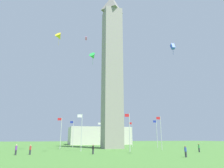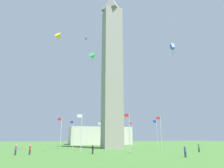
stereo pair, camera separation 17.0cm
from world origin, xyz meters
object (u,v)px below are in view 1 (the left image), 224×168
person_green_shirt (199,148)px  kite_yellow_delta (59,37)px  flagpole_e (129,130)px  flagpole_sw (132,133)px  obelisk_monument (112,65)px  flagpole_w (101,133)px  kite_blue_box (173,46)px  flagpole_ne (81,130)px  flagpole_nw (73,133)px  flagpole_se (161,131)px  person_red_shirt (30,150)px  kite_pink_box (86,38)px  person_blue_shirt (186,152)px  kite_green_delta (93,57)px  flagpole_n (61,132)px  person_black_shirt (93,149)px  distant_building (99,136)px  person_purple_shirt (16,150)px  flagpole_s (157,132)px

person_green_shirt → kite_yellow_delta: (28.84, -10.15, 25.78)m
flagpole_e → flagpole_sw: bearing=-112.5°
obelisk_monument → flagpole_w: (0.06, -13.75, -19.68)m
flagpole_e → flagpole_sw: 25.41m
flagpole_sw → kite_blue_box: kite_blue_box is taller
flagpole_ne → flagpole_nw: same height
flagpole_ne → flagpole_se: bearing=180.0°
person_green_shirt → person_red_shirt: bearing=67.3°
flagpole_ne → kite_pink_box: bearing=-100.9°
flagpole_e → person_blue_shirt: bearing=103.8°
obelisk_monument → kite_pink_box: size_ratio=26.21×
kite_green_delta → kite_yellow_delta: kite_yellow_delta is taller
flagpole_ne → person_green_shirt: 24.78m
flagpole_n → kite_green_delta: (-6.31, 8.96, 18.00)m
flagpole_se → person_blue_shirt: size_ratio=4.85×
obelisk_monument → flagpole_n: (13.81, 0.00, -19.68)m
flagpole_w → person_blue_shirt: 42.11m
flagpole_w → person_blue_shirt: size_ratio=4.85×
flagpole_se → flagpole_sw: bearing=-90.0°
kite_pink_box → kite_yellow_delta: (7.36, 5.38, -3.29)m
person_black_shirt → kite_pink_box: kite_pink_box is taller
distant_building → flagpole_e: bearing=85.0°
person_red_shirt → distant_building: (-23.76, -54.03, 2.88)m
flagpole_w → kite_green_delta: size_ratio=2.54×
person_black_shirt → person_purple_shirt: bearing=117.4°
person_red_shirt → person_green_shirt: size_ratio=0.99×
person_red_shirt → kite_blue_box: kite_blue_box is taller
kite_yellow_delta → distant_building: kite_yellow_delta is taller
flagpole_s → flagpole_w: size_ratio=1.00×
person_blue_shirt → flagpole_e: bearing=27.8°
flagpole_n → person_black_shirt: flagpole_n is taller
flagpole_n → kite_green_delta: kite_green_delta is taller
person_blue_shirt → person_green_shirt: size_ratio=0.99×
person_red_shirt → kite_green_delta: kite_green_delta is taller
kite_yellow_delta → obelisk_monument: bearing=-150.8°
person_purple_shirt → kite_pink_box: (-13.01, -13.22, 29.05)m
flagpole_s → kite_pink_box: bearing=9.0°
flagpole_s → flagpole_sw: size_ratio=1.00×
flagpole_sw → person_red_shirt: (29.02, 26.34, -3.57)m
flagpole_e → kite_green_delta: 20.06m
flagpole_e → person_black_shirt: 10.53m
kite_yellow_delta → distant_building: (-20.35, -46.32, -22.90)m
obelisk_monument → flagpole_nw: obelisk_monument is taller
flagpole_w → kite_yellow_delta: kite_yellow_delta is taller
kite_pink_box → distant_building: size_ratio=0.07×
flagpole_ne → person_blue_shirt: bearing=125.8°
person_red_shirt → kite_green_delta: 25.77m
kite_yellow_delta → flagpole_w: bearing=-125.0°
flagpole_sw → distant_building: size_ratio=0.31×
flagpole_sw → kite_yellow_delta: size_ratio=2.47×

